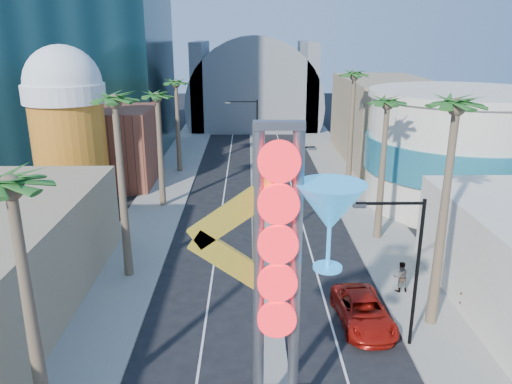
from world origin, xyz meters
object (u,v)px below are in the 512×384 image
(red_pickup, at_px, (363,311))
(pedestrian_b, at_px, (400,277))
(pedestrian_a, at_px, (465,299))
(neon_sign, at_px, (299,261))

(red_pickup, distance_m, pedestrian_b, 4.58)
(red_pickup, relative_size, pedestrian_b, 2.92)
(red_pickup, height_order, pedestrian_a, pedestrian_a)
(pedestrian_a, xyz_separation_m, pedestrian_b, (-2.96, 2.54, 0.11))
(red_pickup, bearing_deg, pedestrian_b, 44.69)
(neon_sign, relative_size, pedestrian_a, 7.28)
(neon_sign, xyz_separation_m, red_pickup, (4.41, 7.09, -6.52))
(red_pickup, bearing_deg, neon_sign, -125.49)
(pedestrian_b, bearing_deg, red_pickup, 41.30)
(pedestrian_a, distance_m, pedestrian_b, 3.90)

